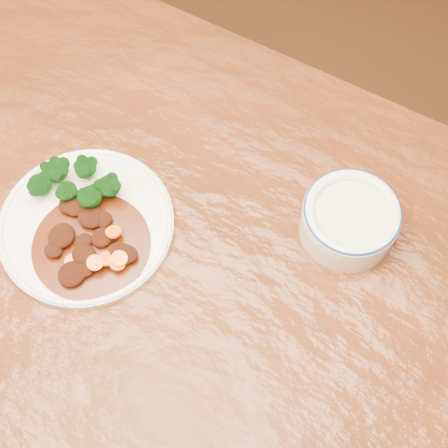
% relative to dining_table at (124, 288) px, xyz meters
% --- Properties ---
extents(ground, '(4.00, 4.00, 0.00)m').
position_rel_dining_table_xyz_m(ground, '(-0.00, 0.00, -0.67)').
color(ground, '#442911').
rests_on(ground, ground).
extents(dining_table, '(1.57, 1.02, 0.75)m').
position_rel_dining_table_xyz_m(dining_table, '(0.00, 0.00, 0.00)').
color(dining_table, '#5C2510').
rests_on(dining_table, ground).
extents(dinner_plate, '(0.25, 0.25, 0.02)m').
position_rel_dining_table_xyz_m(dinner_plate, '(-0.07, 0.04, 0.09)').
color(dinner_plate, white).
rests_on(dinner_plate, dining_table).
extents(broccoli_florets, '(0.12, 0.08, 0.04)m').
position_rel_dining_table_xyz_m(broccoli_florets, '(-0.10, 0.08, 0.11)').
color(broccoli_florets, '#5F8444').
rests_on(broccoli_florets, dinner_plate).
extents(mince_stew, '(0.16, 0.16, 0.03)m').
position_rel_dining_table_xyz_m(mince_stew, '(-0.05, 0.01, 0.10)').
color(mince_stew, '#441307').
rests_on(mince_stew, dinner_plate).
extents(dip_bowl, '(0.13, 0.13, 0.06)m').
position_rel_dining_table_xyz_m(dip_bowl, '(0.27, 0.19, 0.11)').
color(dip_bowl, silver).
rests_on(dip_bowl, dining_table).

